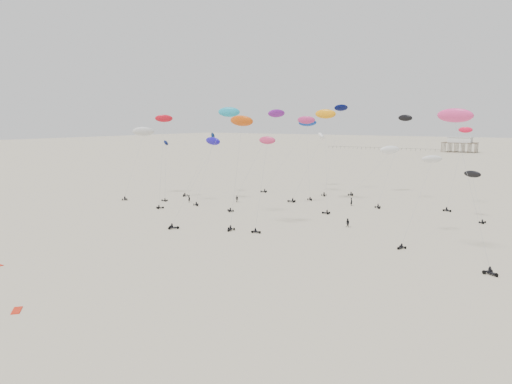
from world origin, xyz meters
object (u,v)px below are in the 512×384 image
Objects in this scene: pavilion_main at (460,146)px; rig_0 at (396,147)px; rig_9 at (268,131)px; rig_4 at (462,144)px; spectator_0 at (189,202)px.

pavilion_main is 0.90× the size of rig_0.
rig_4 is at bearing -94.51° from rig_9.
rig_0 is 32.45m from rig_9.
rig_4 is at bearing 176.42° from spectator_0.
rig_9 is at bearing -156.27° from spectator_0.
pavilion_main is at bearing -132.16° from rig_4.
rig_0 is at bearing -115.75° from rig_4.
pavilion_main is at bearing -117.73° from rig_0.
rig_9 is (-47.49, 25.18, 0.89)m from rig_4.
rig_0 is 0.94× the size of rig_9.
pavilion_main is 242.76m from rig_9.
rig_4 reaches higher than spectator_0.
spectator_0 is at bearing 123.47° from rig_9.
spectator_0 is (-21.35, -3.78, -18.49)m from rig_9.
pavilion_main is 9.23× the size of spectator_0.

